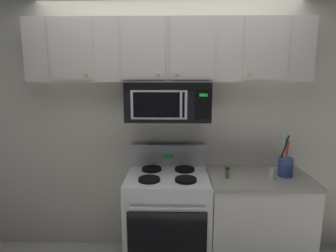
{
  "coord_description": "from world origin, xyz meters",
  "views": [
    {
      "loc": [
        0.06,
        -2.1,
        1.82
      ],
      "look_at": [
        0.0,
        0.49,
        1.35
      ],
      "focal_mm": 30.67,
      "sensor_mm": 36.0,
      "label": 1
    }
  ],
  "objects_px": {
    "over_range_microwave": "(168,101)",
    "utensil_crock_blue": "(285,165)",
    "stove_range": "(168,218)",
    "spice_jar": "(227,173)",
    "salt_shaker": "(272,174)"
  },
  "relations": [
    {
      "from": "spice_jar",
      "to": "stove_range",
      "type": "bearing_deg",
      "value": 173.33
    },
    {
      "from": "utensil_crock_blue",
      "to": "spice_jar",
      "type": "relative_size",
      "value": 3.93
    },
    {
      "from": "salt_shaker",
      "to": "stove_range",
      "type": "bearing_deg",
      "value": 174.96
    },
    {
      "from": "utensil_crock_blue",
      "to": "salt_shaker",
      "type": "distance_m",
      "value": 0.17
    },
    {
      "from": "utensil_crock_blue",
      "to": "spice_jar",
      "type": "bearing_deg",
      "value": -173.34
    },
    {
      "from": "spice_jar",
      "to": "over_range_microwave",
      "type": "bearing_deg",
      "value": 161.5
    },
    {
      "from": "over_range_microwave",
      "to": "utensil_crock_blue",
      "type": "xyz_separation_m",
      "value": [
        1.07,
        -0.12,
        -0.57
      ]
    },
    {
      "from": "stove_range",
      "to": "spice_jar",
      "type": "relative_size",
      "value": 11.33
    },
    {
      "from": "utensil_crock_blue",
      "to": "salt_shaker",
      "type": "bearing_deg",
      "value": -150.2
    },
    {
      "from": "stove_range",
      "to": "utensil_crock_blue",
      "type": "xyz_separation_m",
      "value": [
        1.07,
        -0.0,
        0.54
      ]
    },
    {
      "from": "salt_shaker",
      "to": "over_range_microwave",
      "type": "bearing_deg",
      "value": 167.94
    },
    {
      "from": "over_range_microwave",
      "to": "salt_shaker",
      "type": "height_order",
      "value": "over_range_microwave"
    },
    {
      "from": "stove_range",
      "to": "spice_jar",
      "type": "distance_m",
      "value": 0.72
    },
    {
      "from": "over_range_microwave",
      "to": "salt_shaker",
      "type": "relative_size",
      "value": 7.41
    },
    {
      "from": "over_range_microwave",
      "to": "spice_jar",
      "type": "xyz_separation_m",
      "value": [
        0.54,
        -0.18,
        -0.63
      ]
    }
  ]
}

